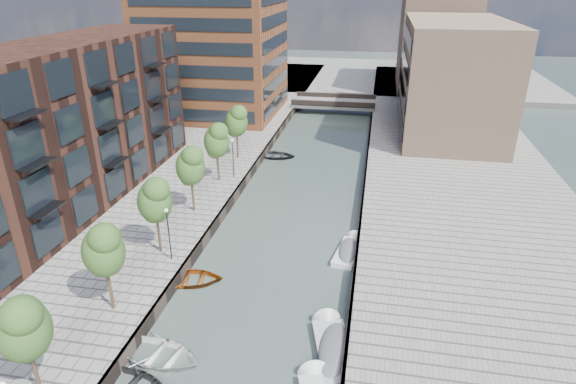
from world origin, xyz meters
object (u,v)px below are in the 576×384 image
(motorboat_1, at_px, (332,346))
(tree_1, at_px, (22,326))
(tree_3, at_px, (154,199))
(tree_6, at_px, (236,120))
(sloop_4, at_px, (275,157))
(bridge, at_px, (334,103))
(motorboat_4, at_px, (349,250))
(tree_2, at_px, (103,248))
(sloop_2, at_px, (191,282))
(car, at_px, (415,133))
(sloop_3, at_px, (160,359))
(tree_4, at_px, (190,165))
(tree_5, at_px, (216,139))

(motorboat_1, bearing_deg, tree_1, -153.05)
(tree_3, height_order, tree_6, same)
(tree_3, height_order, sloop_4, tree_3)
(bridge, bearing_deg, motorboat_4, -82.73)
(tree_2, height_order, sloop_2, tree_2)
(tree_3, xyz_separation_m, sloop_2, (3.10, -2.14, -5.31))
(car, bearing_deg, tree_3, -120.48)
(sloop_2, height_order, sloop_3, sloop_3)
(tree_1, xyz_separation_m, sloop_3, (4.17, 4.35, -5.31))
(tree_4, bearing_deg, sloop_3, -75.95)
(tree_6, distance_m, sloop_2, 23.94)
(sloop_2, bearing_deg, sloop_4, -12.14)
(tree_1, bearing_deg, tree_2, 90.00)
(tree_4, relative_size, sloop_4, 1.23)
(tree_6, bearing_deg, tree_5, -90.00)
(motorboat_1, relative_size, car, 1.58)
(tree_1, bearing_deg, car, 66.13)
(tree_4, height_order, sloop_4, tree_4)
(tree_2, xyz_separation_m, tree_6, (0.00, 28.00, 0.00))
(bridge, height_order, tree_5, tree_5)
(tree_4, xyz_separation_m, sloop_3, (4.17, -16.65, -5.31))
(sloop_2, bearing_deg, tree_3, 44.58)
(tree_1, distance_m, tree_2, 7.00)
(tree_5, bearing_deg, sloop_2, -79.13)
(sloop_4, bearing_deg, motorboat_4, -152.81)
(sloop_2, height_order, motorboat_1, motorboat_1)
(tree_4, xyz_separation_m, sloop_4, (3.70, 17.21, -5.31))
(tree_2, bearing_deg, motorboat_1, -0.02)
(tree_1, height_order, motorboat_4, tree_1)
(car, bearing_deg, tree_2, -115.56)
(bridge, distance_m, sloop_2, 49.45)
(bridge, height_order, tree_3, tree_3)
(motorboat_4, bearing_deg, tree_4, 168.16)
(bridge, bearing_deg, tree_1, -97.93)
(tree_6, bearing_deg, sloop_3, -82.26)
(sloop_4, xyz_separation_m, car, (16.62, 7.70, 1.63))
(tree_1, relative_size, sloop_4, 1.23)
(bridge, height_order, tree_2, tree_2)
(tree_1, relative_size, car, 1.61)
(tree_6, bearing_deg, tree_3, -90.00)
(tree_1, distance_m, tree_5, 28.00)
(tree_2, relative_size, tree_6, 1.00)
(tree_1, distance_m, tree_6, 35.00)
(sloop_2, bearing_deg, tree_6, -3.20)
(tree_3, distance_m, car, 38.01)
(tree_4, xyz_separation_m, tree_5, (0.00, 7.00, 0.00))
(tree_1, height_order, tree_5, same)
(tree_4, xyz_separation_m, sloop_2, (3.10, -9.14, -5.31))
(sloop_3, bearing_deg, tree_6, 17.25)
(motorboat_4, height_order, car, car)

